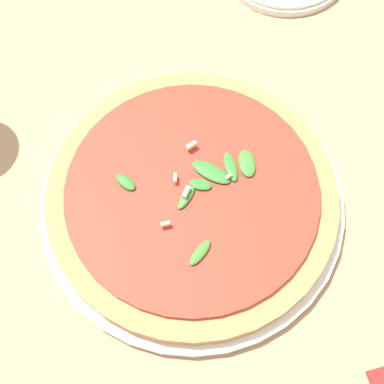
% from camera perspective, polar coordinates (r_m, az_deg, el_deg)
% --- Properties ---
extents(ground_plane, '(6.00, 6.00, 0.00)m').
position_cam_1_polar(ground_plane, '(0.63, 0.33, 1.42)').
color(ground_plane, '#9E7A56').
extents(pizza_arugula_main, '(0.34, 0.34, 0.05)m').
position_cam_1_polar(pizza_arugula_main, '(0.60, 0.01, -0.52)').
color(pizza_arugula_main, silver).
rests_on(pizza_arugula_main, ground_plane).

